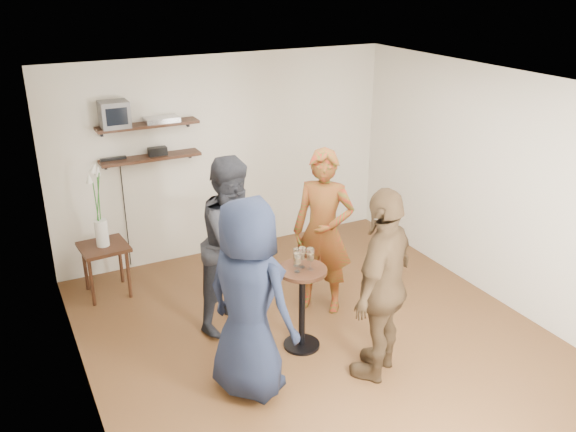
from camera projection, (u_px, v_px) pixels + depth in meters
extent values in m
cube|color=#402714|center=(318.00, 340.00, 6.31)|extent=(4.50, 5.00, 0.04)
cube|color=white|center=(324.00, 84.00, 5.31)|extent=(4.50, 5.00, 0.04)
cube|color=beige|center=(225.00, 156.00, 7.89)|extent=(4.50, 0.04, 2.60)
cube|color=beige|center=(525.00, 366.00, 3.73)|extent=(4.50, 0.04, 2.60)
cube|color=beige|center=(74.00, 273.00, 4.86)|extent=(0.04, 5.00, 2.60)
cube|color=beige|center=(499.00, 187.00, 6.76)|extent=(0.04, 5.00, 2.60)
cube|color=black|center=(148.00, 125.00, 7.15)|extent=(1.20, 0.25, 0.04)
cube|color=black|center=(151.00, 158.00, 7.30)|extent=(1.20, 0.25, 0.04)
cube|color=#59595B|center=(114.00, 114.00, 6.93)|extent=(0.32, 0.30, 0.30)
cube|color=silver|center=(162.00, 119.00, 7.20)|extent=(0.40, 0.24, 0.06)
cube|color=black|center=(158.00, 151.00, 7.31)|extent=(0.22, 0.10, 0.10)
cube|color=black|center=(113.00, 159.00, 7.15)|extent=(0.30, 0.05, 0.03)
cube|color=black|center=(104.00, 247.00, 6.96)|extent=(0.56, 0.56, 0.04)
cylinder|color=black|center=(92.00, 283.00, 6.82)|extent=(0.04, 0.04, 0.58)
cylinder|color=black|center=(129.00, 275.00, 7.00)|extent=(0.04, 0.04, 0.58)
cylinder|color=black|center=(85.00, 268.00, 7.17)|extent=(0.04, 0.04, 0.58)
cylinder|color=black|center=(121.00, 261.00, 7.34)|extent=(0.04, 0.04, 0.58)
cylinder|color=silver|center=(102.00, 233.00, 6.90)|extent=(0.15, 0.15, 0.31)
cylinder|color=#24671D|center=(97.00, 207.00, 6.77)|extent=(0.01, 0.07, 0.57)
cone|color=silver|center=(89.00, 178.00, 6.62)|extent=(0.07, 0.09, 0.12)
cylinder|color=#24671D|center=(99.00, 204.00, 6.78)|extent=(0.04, 0.06, 0.63)
cone|color=silver|center=(98.00, 170.00, 6.67)|extent=(0.11, 0.13, 0.13)
cylinder|color=#24671D|center=(98.00, 202.00, 6.74)|extent=(0.10, 0.09, 0.69)
cone|color=silver|center=(94.00, 167.00, 6.56)|extent=(0.13, 0.13, 0.13)
cylinder|color=black|center=(302.00, 270.00, 5.87)|extent=(0.48, 0.48, 0.04)
cylinder|color=black|center=(302.00, 309.00, 6.03)|extent=(0.06, 0.06, 0.81)
cylinder|color=black|center=(302.00, 344.00, 6.19)|extent=(0.37, 0.37, 0.03)
cylinder|color=silver|center=(297.00, 272.00, 5.80)|extent=(0.06, 0.06, 0.00)
cylinder|color=silver|center=(297.00, 267.00, 5.78)|extent=(0.01, 0.01, 0.09)
cylinder|color=silver|center=(297.00, 258.00, 5.74)|extent=(0.07, 0.07, 0.11)
cylinder|color=tan|center=(297.00, 260.00, 5.75)|extent=(0.06, 0.06, 0.06)
cylinder|color=silver|center=(310.00, 269.00, 5.85)|extent=(0.06, 0.06, 0.00)
cylinder|color=silver|center=(310.00, 264.00, 5.83)|extent=(0.01, 0.01, 0.10)
cylinder|color=silver|center=(310.00, 254.00, 5.79)|extent=(0.07, 0.07, 0.12)
cylinder|color=tan|center=(310.00, 257.00, 5.80)|extent=(0.07, 0.07, 0.06)
cylinder|color=silver|center=(296.00, 266.00, 5.91)|extent=(0.05, 0.05, 0.00)
cylinder|color=silver|center=(296.00, 262.00, 5.90)|extent=(0.01, 0.01, 0.08)
cylinder|color=silver|center=(296.00, 253.00, 5.86)|extent=(0.06, 0.06, 0.10)
cylinder|color=tan|center=(296.00, 255.00, 5.87)|extent=(0.06, 0.06, 0.05)
cylinder|color=silver|center=(302.00, 267.00, 5.89)|extent=(0.06, 0.06, 0.00)
cylinder|color=silver|center=(302.00, 263.00, 5.87)|extent=(0.01, 0.01, 0.09)
cylinder|color=silver|center=(302.00, 253.00, 5.83)|extent=(0.07, 0.07, 0.11)
cylinder|color=tan|center=(302.00, 255.00, 5.84)|extent=(0.06, 0.06, 0.06)
imported|color=#AF1514|center=(323.00, 232.00, 6.57)|extent=(0.79, 0.78, 1.83)
imported|color=black|center=(235.00, 244.00, 6.26)|extent=(1.14, 1.06, 1.87)
imported|color=black|center=(249.00, 300.00, 5.22)|extent=(0.94, 1.07, 1.85)
imported|color=#3F2D1B|center=(383.00, 285.00, 5.47)|extent=(1.15, 0.97, 1.85)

